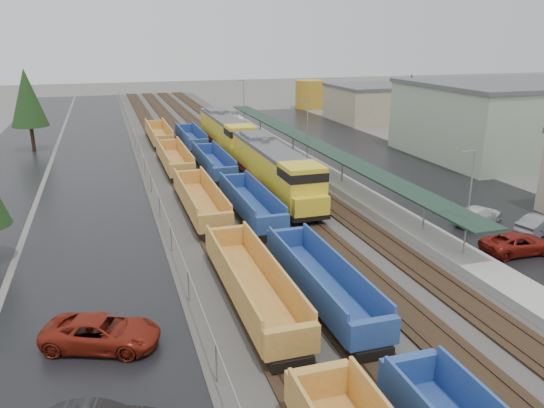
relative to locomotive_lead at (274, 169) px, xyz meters
The scene contains 20 objects.
ballast_strip 20.72m from the locomotive_lead, 95.58° to the left, with size 20.00×160.00×0.08m, color #302D2B.
trackbed 20.70m from the locomotive_lead, 95.58° to the left, with size 14.60×160.00×0.22m.
west_parking_lot 26.73m from the locomotive_lead, 129.73° to the left, with size 10.00×160.00×0.02m, color black.
west_road 33.98m from the locomotive_lead, 142.85° to the left, with size 9.00×160.00×0.02m, color black.
east_commuter_lot 20.13m from the locomotive_lead, 31.60° to the left, with size 16.00×100.00×0.02m, color black.
station_platform 13.01m from the locomotive_lead, 54.37° to the left, with size 3.00×80.00×8.00m.
chainlink_fence 22.14m from the locomotive_lead, 121.32° to the left, with size 0.08×160.04×2.02m.
industrial_buildings 36.34m from the locomotive_lead, ahead, with size 32.52×75.30×9.50m.
distant_hills 176.43m from the locomotive_lead, 75.96° to the left, with size 301.00×140.00×25.20m.
tree_west_far 39.66m from the locomotive_lead, 129.38° to the left, with size 4.84×4.84×11.00m.
tree_east 32.12m from the locomotive_lead, 35.37° to the left, with size 4.40×4.40×10.00m.
locomotive_lead is the anchor object (origin of this frame).
locomotive_trail 21.00m from the locomotive_lead, 90.00° to the left, with size 3.34×21.98×4.98m.
well_string_yellow 14.71m from the locomotive_lead, 123.11° to the right, with size 2.77×100.08×2.46m.
well_string_blue 14.37m from the locomotive_lead, 106.24° to the right, with size 2.66×93.59×2.36m.
storage_tank 65.72m from the locomotive_lead, 65.72° to the left, with size 5.98×5.98×5.98m, color #C08E26.
parked_car_west_c 28.26m from the locomotive_lead, 125.62° to the right, with size 5.83×2.69×1.62m, color maroon.
parked_car_east_b 22.97m from the locomotive_lead, 57.40° to the right, with size 5.36×2.47×1.49m, color maroon.
parked_car_east_c 19.09m from the locomotive_lead, 43.29° to the right, with size 5.12×2.08×1.49m, color silver.
parked_car_east_e 23.83m from the locomotive_lead, 44.26° to the right, with size 4.76×1.66×1.57m, color slate.
Camera 1 is at (-13.27, -8.31, 15.09)m, focal length 35.00 mm.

